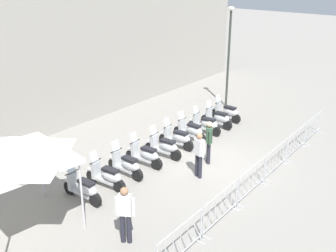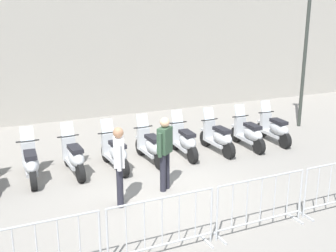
{
  "view_description": "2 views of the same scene",
  "coord_description": "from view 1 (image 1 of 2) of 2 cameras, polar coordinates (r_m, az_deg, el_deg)",
  "views": [
    {
      "loc": [
        -10.59,
        -8.78,
        6.96
      ],
      "look_at": [
        -0.2,
        1.98,
        1.09
      ],
      "focal_mm": 41.71,
      "sensor_mm": 36.0,
      "label": 1
    },
    {
      "loc": [
        -2.33,
        -8.58,
        4.04
      ],
      "look_at": [
        0.61,
        1.45,
        1.12
      ],
      "focal_mm": 44.68,
      "sensor_mm": 36.0,
      "label": 2
    }
  ],
  "objects": [
    {
      "name": "barrier_segment_2",
      "position": [
        13.4,
        12.16,
        -7.85
      ],
      "size": [
        1.92,
        0.7,
        1.07
      ],
      "color": "#B2B5B7",
      "rests_on": "ground"
    },
    {
      "name": "motorcycle_6",
      "position": [
        17.33,
        3.36,
        -0.68
      ],
      "size": [
        0.56,
        1.73,
        1.24
      ],
      "color": "black",
      "rests_on": "ground"
    },
    {
      "name": "motorcycle_8",
      "position": [
        18.91,
        7.31,
        1.11
      ],
      "size": [
        0.58,
        1.73,
        1.24
      ],
      "color": "black",
      "rests_on": "ground"
    },
    {
      "name": "building_facade",
      "position": [
        19.64,
        -15.95,
        15.26
      ],
      "size": [
        28.05,
        6.47,
        10.24
      ],
      "primitive_type": "cube",
      "rotation": [
        0.0,
        0.0,
        0.15
      ],
      "color": "#9E998E",
      "rests_on": "ground"
    },
    {
      "name": "motorcycle_5",
      "position": [
        16.53,
        1.4,
        -1.77
      ],
      "size": [
        0.66,
        1.72,
        1.24
      ],
      "color": "black",
      "rests_on": "ground"
    },
    {
      "name": "motorcycle_1",
      "position": [
        13.69,
        -8.91,
        -7.25
      ],
      "size": [
        0.69,
        1.71,
        1.24
      ],
      "color": "black",
      "rests_on": "ground"
    },
    {
      "name": "officer_near_row_end",
      "position": [
        14.03,
        4.55,
        -3.89
      ],
      "size": [
        0.27,
        0.54,
        1.73
      ],
      "color": "#23232D",
      "rests_on": "ground"
    },
    {
      "name": "barrier_segment_3",
      "position": [
        15.07,
        15.57,
        -4.73
      ],
      "size": [
        1.92,
        0.7,
        1.07
      ],
      "color": "#B2B5B7",
      "rests_on": "ground"
    },
    {
      "name": "barrier_segment_1",
      "position": [
        11.83,
        7.74,
        -11.78
      ],
      "size": [
        1.92,
        0.7,
        1.07
      ],
      "color": "#B2B5B7",
      "rests_on": "ground"
    },
    {
      "name": "barrier_segment_0",
      "position": [
        10.43,
        1.86,
        -16.72
      ],
      "size": [
        1.92,
        0.7,
        1.07
      ],
      "color": "#B2B5B7",
      "rests_on": "ground"
    },
    {
      "name": "ground_plane",
      "position": [
        15.41,
        5.69,
        -5.54
      ],
      "size": [
        120.0,
        120.0,
        0.0
      ],
      "primitive_type": "plane",
      "color": "gray"
    },
    {
      "name": "motorcycle_3",
      "position": [
        15.05,
        -3.34,
        -4.24
      ],
      "size": [
        0.66,
        1.72,
        1.24
      ],
      "color": "black",
      "rests_on": "ground"
    },
    {
      "name": "canopy_tent",
      "position": [
        11.35,
        -21.61,
        -3.25
      ],
      "size": [
        2.73,
        2.73,
        2.91
      ],
      "color": "silver",
      "rests_on": "ground"
    },
    {
      "name": "officer_by_barriers",
      "position": [
        15.11,
        6.0,
        -2.02
      ],
      "size": [
        0.41,
        0.42,
        1.73
      ],
      "color": "#23232D",
      "rests_on": "ground"
    },
    {
      "name": "officer_mid_plaza",
      "position": [
        10.8,
        -6.27,
        -12.35
      ],
      "size": [
        0.39,
        0.46,
        1.73
      ],
      "color": "#23232D",
      "rests_on": "ground"
    },
    {
      "name": "motorcycle_0",
      "position": [
        13.1,
        -12.27,
        -8.91
      ],
      "size": [
        0.62,
        1.72,
        1.24
      ],
      "color": "black",
      "rests_on": "ground"
    },
    {
      "name": "street_lamp",
      "position": [
        21.45,
        8.91,
        11.28
      ],
      "size": [
        0.36,
        0.36,
        5.38
      ],
      "color": "#2D332D",
      "rests_on": "ground"
    },
    {
      "name": "barrier_segment_4",
      "position": [
        16.82,
        18.26,
        -2.24
      ],
      "size": [
        1.92,
        0.7,
        1.07
      ],
      "color": "#B2B5B7",
      "rests_on": "ground"
    },
    {
      "name": "motorcycle_7",
      "position": [
        18.1,
        5.51,
        0.24
      ],
      "size": [
        0.65,
        1.72,
        1.24
      ],
      "color": "black",
      "rests_on": "ground"
    },
    {
      "name": "motorcycle_4",
      "position": [
        15.71,
        -0.53,
        -3.05
      ],
      "size": [
        0.68,
        1.71,
        1.24
      ],
      "color": "black",
      "rests_on": "ground"
    },
    {
      "name": "motorcycle_2",
      "position": [
        14.36,
        -6.08,
        -5.66
      ],
      "size": [
        0.57,
        1.73,
        1.24
      ],
      "color": "black",
      "rests_on": "ground"
    },
    {
      "name": "motorcycle_9",
      "position": [
        19.81,
        8.6,
        2.0
      ],
      "size": [
        0.56,
        1.73,
        1.24
      ],
      "color": "black",
      "rests_on": "ground"
    },
    {
      "name": "barrier_segment_5",
      "position": [
        18.63,
        20.43,
        -0.22
      ],
      "size": [
        1.92,
        0.7,
        1.07
      ],
      "color": "#B2B5B7",
      "rests_on": "ground"
    }
  ]
}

